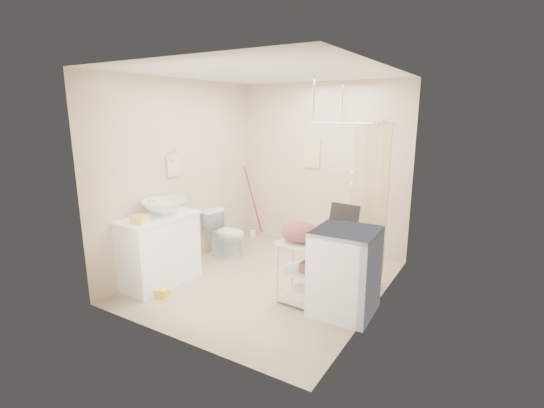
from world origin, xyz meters
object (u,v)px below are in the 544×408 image
at_px(toilet, 226,234).
at_px(laundry_rack, 307,268).
at_px(washing_machine, 345,271).
at_px(vanity, 159,250).

bearing_deg(toilet, laundry_rack, -109.24).
relative_size(washing_machine, laundry_rack, 1.06).
height_order(washing_machine, laundry_rack, washing_machine).
height_order(vanity, laundry_rack, vanity).
relative_size(vanity, toilet, 1.47).
bearing_deg(vanity, washing_machine, 15.06).
xyz_separation_m(vanity, washing_machine, (2.30, 0.51, 0.03)).
bearing_deg(laundry_rack, washing_machine, 11.93).
distance_m(toilet, washing_machine, 2.30).
bearing_deg(washing_machine, laundry_rack, -172.99).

